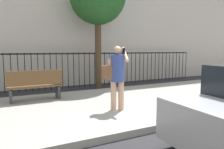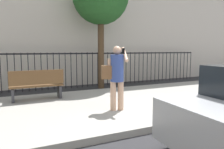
{
  "view_description": "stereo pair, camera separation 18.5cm",
  "coord_description": "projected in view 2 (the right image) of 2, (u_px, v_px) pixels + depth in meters",
  "views": [
    {
      "loc": [
        -3.72,
        -3.41,
        1.72
      ],
      "look_at": [
        -1.11,
        1.68,
        1.06
      ],
      "focal_mm": 34.27,
      "sensor_mm": 36.0,
      "label": 1
    },
    {
      "loc": [
        -3.56,
        -3.49,
        1.72
      ],
      "look_at": [
        -1.11,
        1.68,
        1.06
      ],
      "focal_mm": 34.27,
      "sensor_mm": 36.0,
      "label": 2
    }
  ],
  "objects": [
    {
      "name": "ground_plane",
      "position": [
        188.0,
        126.0,
        4.84
      ],
      "size": [
        60.0,
        60.0,
        0.0
      ],
      "primitive_type": "plane",
      "color": "#28282B"
    },
    {
      "name": "sidewalk",
      "position": [
        137.0,
        102.0,
        6.81
      ],
      "size": [
        28.0,
        4.4,
        0.15
      ],
      "primitive_type": "cube",
      "color": "#9E9B93",
      "rests_on": "ground"
    },
    {
      "name": "iron_fence",
      "position": [
        95.0,
        65.0,
        10.02
      ],
      "size": [
        12.03,
        0.04,
        1.6
      ],
      "color": "black",
      "rests_on": "ground"
    },
    {
      "name": "pedestrian_on_phone",
      "position": [
        116.0,
        73.0,
        5.48
      ],
      "size": [
        0.71,
        0.5,
        1.66
      ],
      "color": "tan",
      "rests_on": "sidewalk"
    },
    {
      "name": "street_bench",
      "position": [
        37.0,
        84.0,
        6.64
      ],
      "size": [
        1.6,
        0.45,
        0.95
      ],
      "color": "brown",
      "rests_on": "sidewalk"
    }
  ]
}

